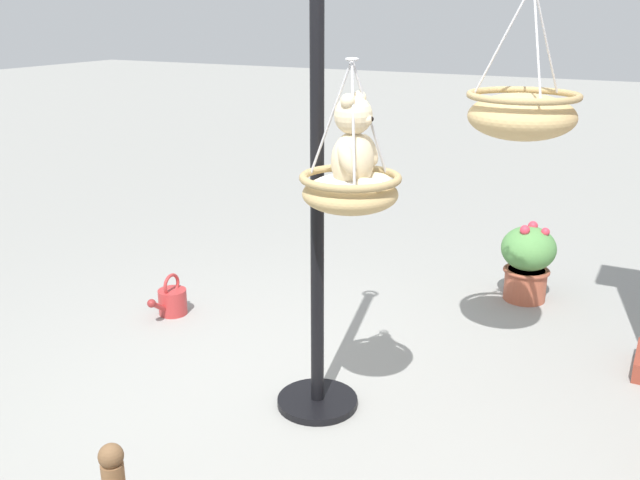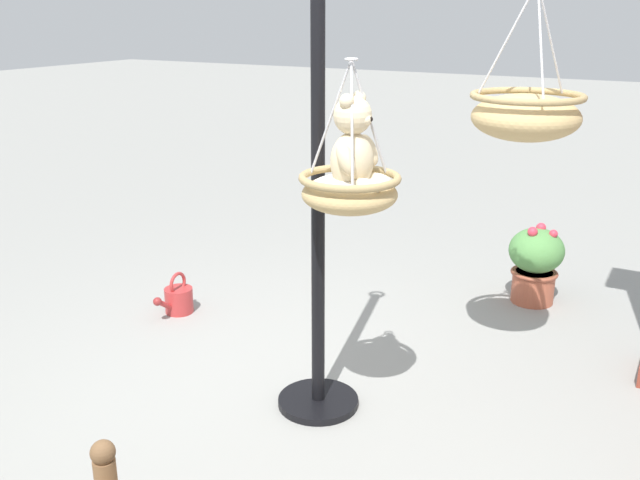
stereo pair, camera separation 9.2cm
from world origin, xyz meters
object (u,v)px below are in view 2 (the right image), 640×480
(display_pole_central, at_px, (318,267))
(teddy_bear, at_px, (355,150))
(potted_plant_tall_leafy, at_px, (535,262))
(hanging_basket_with_teddy, at_px, (350,190))
(hanging_basket_left_high, at_px, (526,114))
(watering_can, at_px, (178,299))

(display_pole_central, xyz_separation_m, teddy_bear, (0.15, 0.27, 0.66))
(teddy_bear, bearing_deg, potted_plant_tall_leafy, 169.15)
(hanging_basket_with_teddy, distance_m, potted_plant_tall_leafy, 2.42)
(display_pole_central, relative_size, teddy_bear, 5.72)
(display_pole_central, distance_m, potted_plant_tall_leafy, 2.19)
(hanging_basket_with_teddy, xyz_separation_m, hanging_basket_left_high, (-0.90, 0.56, 0.27))
(hanging_basket_with_teddy, xyz_separation_m, teddy_bear, (0.00, 0.02, 0.19))
(teddy_bear, bearing_deg, watering_can, -113.18)
(potted_plant_tall_leafy, relative_size, watering_can, 1.71)
(hanging_basket_with_teddy, xyz_separation_m, watering_can, (-0.75, -1.73, -1.17))
(hanging_basket_left_high, bearing_deg, potted_plant_tall_leafy, -174.39)
(potted_plant_tall_leafy, bearing_deg, display_pole_central, -18.81)
(hanging_basket_left_high, relative_size, watering_can, 2.25)
(hanging_basket_with_teddy, bearing_deg, watering_can, -113.45)
(teddy_bear, distance_m, potted_plant_tall_leafy, 2.49)
(display_pole_central, xyz_separation_m, watering_can, (-0.60, -1.48, -0.70))
(display_pole_central, distance_m, teddy_bear, 0.73)
(display_pole_central, height_order, hanging_basket_with_teddy, display_pole_central)
(hanging_basket_left_high, xyz_separation_m, watering_can, (0.15, -2.29, -1.45))
(hanging_basket_left_high, bearing_deg, hanging_basket_with_teddy, -31.98)
(hanging_basket_with_teddy, distance_m, hanging_basket_left_high, 1.10)
(teddy_bear, relative_size, hanging_basket_left_high, 0.57)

